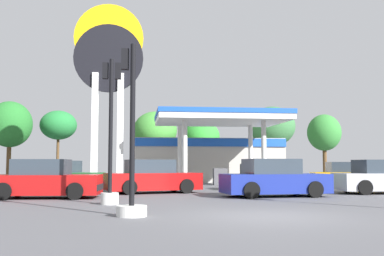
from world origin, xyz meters
TOP-DOWN VIEW (x-y plane):
  - ground_plane at (0.00, 0.00)m, footprint 90.00×90.00m
  - gas_station at (2.04, 23.88)m, footprint 11.40×13.43m
  - station_pole_sign at (-5.38, 17.81)m, footprint 4.54×0.56m
  - car_0 at (8.07, 8.29)m, footprint 4.47×2.14m
  - car_1 at (-7.12, 7.17)m, footprint 4.49×2.21m
  - car_2 at (3.30, 12.00)m, footprint 4.06×2.16m
  - car_3 at (-7.45, 12.50)m, footprint 4.68×2.94m
  - car_4 at (8.81, 13.36)m, footprint 4.44×2.48m
  - car_5 at (-2.69, 9.96)m, footprint 4.76×2.97m
  - car_6 at (2.38, 6.92)m, footprint 4.61×2.36m
  - traffic_signal_0 at (-4.33, 4.00)m, footprint 0.65×0.66m
  - traffic_signal_1 at (-3.56, 0.34)m, footprint 0.81×0.81m
  - tree_0 at (-14.57, 29.02)m, footprint 3.82×3.82m
  - tree_1 at (-10.93, 31.90)m, footprint 3.43×3.43m
  - tree_2 at (-1.82, 30.51)m, footprint 4.10×4.10m
  - tree_3 at (2.51, 29.98)m, footprint 3.38×3.38m
  - tree_4 at (9.24, 29.63)m, footprint 4.34×4.34m
  - tree_5 at (15.40, 31.98)m, footprint 3.40×3.40m

SIDE VIEW (x-z plane):
  - ground_plane at x=0.00m, z-range 0.00..0.00m
  - car_2 at x=3.30m, z-range -0.07..1.32m
  - car_4 at x=8.81m, z-range -0.07..1.43m
  - car_3 at x=-7.45m, z-range -0.07..1.48m
  - car_1 at x=-7.12m, z-range -0.07..1.50m
  - car_0 at x=8.07m, z-range -0.07..1.51m
  - car_5 at x=-2.69m, z-range -0.08..1.51m
  - car_6 at x=2.38m, z-range -0.08..1.52m
  - traffic_signal_1 at x=-3.56m, z-range -1.07..3.55m
  - traffic_signal_0 at x=-4.33m, z-range -0.58..4.46m
  - gas_station at x=2.04m, z-range -0.40..4.40m
  - tree_3 at x=2.51m, z-range 1.23..6.70m
  - tree_2 at x=-1.82m, z-range 1.37..7.69m
  - tree_5 at x=15.40m, z-range 1.33..7.77m
  - tree_0 at x=-14.57m, z-range 1.40..8.27m
  - tree_4 at x=9.24m, z-range 1.52..8.36m
  - tree_1 at x=-10.93m, z-range 1.82..8.27m
  - station_pole_sign at x=-5.38m, z-range 1.64..13.60m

